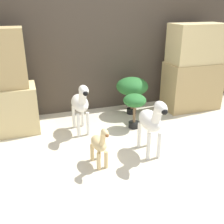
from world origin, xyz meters
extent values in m
plane|color=beige|center=(0.00, 0.00, 0.00)|extent=(14.00, 14.00, 0.00)
cube|color=#473D33|center=(0.00, 1.73, 1.10)|extent=(6.40, 0.08, 2.20)
cube|color=#DBC184|center=(-1.38, 1.25, 0.30)|extent=(0.85, 0.45, 0.60)
cube|color=tan|center=(1.38, 1.25, 0.36)|extent=(0.85, 0.45, 0.72)
cube|color=#DBC184|center=(1.38, 1.25, 1.01)|extent=(0.79, 0.43, 0.56)
cylinder|color=white|center=(0.21, 0.08, 0.15)|extent=(0.04, 0.04, 0.30)
cylinder|color=white|center=(0.09, 0.08, 0.15)|extent=(0.04, 0.04, 0.30)
cylinder|color=white|center=(0.22, 0.35, 0.15)|extent=(0.04, 0.04, 0.30)
cylinder|color=white|center=(0.10, 0.36, 0.15)|extent=(0.04, 0.04, 0.30)
ellipsoid|color=white|center=(0.15, 0.22, 0.39)|extent=(0.22, 0.40, 0.20)
cylinder|color=white|center=(0.15, 0.05, 0.53)|extent=(0.10, 0.16, 0.23)
ellipsoid|color=white|center=(0.14, -0.01, 0.63)|extent=(0.12, 0.20, 0.12)
sphere|color=black|center=(0.14, -0.10, 0.62)|extent=(0.06, 0.06, 0.06)
cube|color=black|center=(0.15, 0.05, 0.54)|extent=(0.03, 0.09, 0.19)
cylinder|color=white|center=(-0.38, 0.84, 0.15)|extent=(0.04, 0.04, 0.30)
cylinder|color=white|center=(-0.51, 0.84, 0.15)|extent=(0.04, 0.04, 0.30)
cylinder|color=white|center=(-0.39, 1.12, 0.15)|extent=(0.04, 0.04, 0.30)
cylinder|color=white|center=(-0.51, 1.11, 0.15)|extent=(0.04, 0.04, 0.30)
ellipsoid|color=white|center=(-0.45, 0.98, 0.39)|extent=(0.22, 0.40, 0.20)
cylinder|color=white|center=(-0.44, 0.81, 0.53)|extent=(0.10, 0.15, 0.23)
ellipsoid|color=white|center=(-0.44, 0.74, 0.63)|extent=(0.12, 0.20, 0.12)
sphere|color=black|center=(-0.44, 0.66, 0.62)|extent=(0.06, 0.06, 0.06)
cube|color=black|center=(-0.44, 0.81, 0.54)|extent=(0.03, 0.09, 0.19)
cylinder|color=#E0C184|center=(-0.38, 0.08, 0.09)|extent=(0.04, 0.04, 0.19)
cylinder|color=#E0C184|center=(-0.46, 0.07, 0.09)|extent=(0.04, 0.04, 0.19)
cylinder|color=#E0C184|center=(-0.40, 0.26, 0.09)|extent=(0.04, 0.04, 0.19)
cylinder|color=#E0C184|center=(-0.48, 0.25, 0.09)|extent=(0.04, 0.04, 0.19)
ellipsoid|color=#E0C184|center=(-0.43, 0.17, 0.24)|extent=(0.16, 0.28, 0.13)
cylinder|color=#E0C184|center=(-0.42, 0.05, 0.36)|extent=(0.06, 0.11, 0.19)
ellipsoid|color=#E0C184|center=(-0.42, 0.00, 0.44)|extent=(0.07, 0.12, 0.07)
sphere|color=brown|center=(-0.41, -0.05, 0.43)|extent=(0.03, 0.03, 0.03)
cylinder|color=black|center=(0.25, 0.86, 0.04)|extent=(0.15, 0.15, 0.08)
cylinder|color=brown|center=(0.25, 0.86, 0.19)|extent=(0.04, 0.04, 0.23)
ellipsoid|color=#286B2D|center=(0.25, 0.86, 0.39)|extent=(0.30, 0.30, 0.16)
cylinder|color=black|center=(0.40, 1.32, 0.04)|extent=(0.14, 0.14, 0.08)
cylinder|color=brown|center=(0.40, 1.32, 0.19)|extent=(0.04, 0.04, 0.22)
ellipsoid|color=#286B2D|center=(0.40, 1.32, 0.43)|extent=(0.47, 0.47, 0.26)
camera|label=1|loc=(-1.03, -2.08, 1.55)|focal=42.00mm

